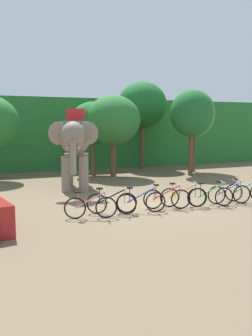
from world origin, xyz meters
TOP-DOWN VIEW (x-y plane):
  - ground_plane at (0.00, 0.00)m, footprint 80.00×80.00m
  - foliage_hedge at (0.00, 14.28)m, footprint 36.00×6.00m
  - tree_center_right at (0.66, 8.50)m, footprint 2.74×2.74m
  - tree_left at (1.57, 7.53)m, footprint 3.17×3.17m
  - tree_center at (4.79, 10.43)m, footprint 3.31×3.31m
  - tree_far_right at (5.98, 6.20)m, footprint 2.52×2.52m
  - tree_right at (7.10, 7.60)m, footprint 2.57×2.57m
  - elephant at (-1.59, 4.18)m, footprint 2.66×4.24m
  - bike_pink at (-2.54, -1.24)m, footprint 1.65×0.66m
  - bike_black at (-1.73, -0.95)m, footprint 1.54×0.87m
  - bike_blue at (-0.70, -1.13)m, footprint 1.66×0.64m
  - bike_red at (0.38, -0.99)m, footprint 1.61×0.75m
  - bike_orange at (1.09, -0.94)m, footprint 1.61×0.75m
  - bike_green at (2.07, -1.28)m, footprint 1.66×0.64m
  - bike_purple at (2.99, -1.16)m, footprint 1.66×0.63m
  - bike_teal at (3.92, -1.04)m, footprint 1.61×0.74m

SIDE VIEW (x-z plane):
  - ground_plane at x=0.00m, z-range 0.00..0.00m
  - bike_pink at x=-2.54m, z-range -0.07..0.85m
  - bike_black at x=-1.73m, z-range -0.07..0.85m
  - bike_blue at x=-0.70m, z-range -0.07..0.85m
  - bike_red at x=0.38m, z-range -0.07..0.85m
  - bike_orange at x=1.09m, z-range -0.07..0.85m
  - bike_green at x=2.07m, z-range -0.07..0.85m
  - bike_purple at x=2.99m, z-range -0.07..0.85m
  - bike_teal at x=3.92m, z-range -0.07..0.85m
  - elephant at x=-1.59m, z-range 0.31..4.09m
  - foliage_hedge at x=0.00m, z-range 0.00..4.76m
  - tree_center_right at x=0.66m, z-range 0.91..5.26m
  - tree_left at x=1.57m, z-range 0.92..5.61m
  - tree_far_right at x=5.98m, z-range 1.13..6.17m
  - tree_right at x=7.10m, z-range 1.09..6.30m
  - tree_center at x=4.79m, z-range 1.39..7.28m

